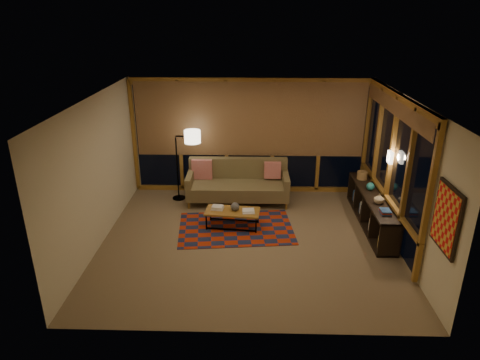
{
  "coord_description": "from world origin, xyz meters",
  "views": [
    {
      "loc": [
        0.05,
        -7.13,
        4.1
      ],
      "look_at": [
        -0.17,
        0.54,
        1.03
      ],
      "focal_mm": 32.0,
      "sensor_mm": 36.0,
      "label": 1
    }
  ],
  "objects_px": {
    "coffee_table": "(233,219)",
    "floor_lamp": "(177,165)",
    "sofa": "(238,183)",
    "bookshelf": "(371,210)"
  },
  "relations": [
    {
      "from": "sofa",
      "to": "floor_lamp",
      "type": "relative_size",
      "value": 1.37
    },
    {
      "from": "coffee_table",
      "to": "floor_lamp",
      "type": "height_order",
      "value": "floor_lamp"
    },
    {
      "from": "bookshelf",
      "to": "floor_lamp",
      "type": "bearing_deg",
      "value": 164.29
    },
    {
      "from": "floor_lamp",
      "to": "bookshelf",
      "type": "distance_m",
      "value": 4.31
    },
    {
      "from": "coffee_table",
      "to": "floor_lamp",
      "type": "distance_m",
      "value": 2.0
    },
    {
      "from": "coffee_table",
      "to": "bookshelf",
      "type": "height_order",
      "value": "bookshelf"
    },
    {
      "from": "coffee_table",
      "to": "sofa",
      "type": "bearing_deg",
      "value": 92.99
    },
    {
      "from": "coffee_table",
      "to": "floor_lamp",
      "type": "relative_size",
      "value": 0.65
    },
    {
      "from": "coffee_table",
      "to": "bookshelf",
      "type": "xyz_separation_m",
      "value": [
        2.81,
        0.2,
        0.14
      ]
    },
    {
      "from": "sofa",
      "to": "bookshelf",
      "type": "height_order",
      "value": "sofa"
    }
  ]
}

